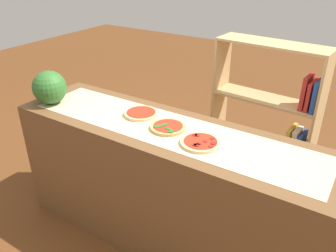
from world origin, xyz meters
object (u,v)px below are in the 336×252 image
pizza_plain_0 (141,113)px  pizza_pepperoni_2 (201,142)px  watermelon (50,88)px  pizza_spinach_1 (168,127)px  bookshelf (273,129)px

pizza_plain_0 → pizza_pepperoni_2: (0.54, -0.13, -0.00)m
pizza_plain_0 → pizza_pepperoni_2: size_ratio=0.97×
pizza_pepperoni_2 → watermelon: bearing=-177.1°
pizza_pepperoni_2 → pizza_spinach_1: bearing=168.2°
bookshelf → watermelon: bearing=-143.7°
watermelon → bookshelf: (1.41, 1.03, -0.41)m
pizza_plain_0 → bookshelf: size_ratio=0.17×
watermelon → pizza_plain_0: bearing=15.6°
pizza_pepperoni_2 → watermelon: watermelon is taller
pizza_plain_0 → pizza_pepperoni_2: 0.55m
pizza_pepperoni_2 → watermelon: size_ratio=0.97×
pizza_spinach_1 → watermelon: bearing=-173.0°
pizza_plain_0 → pizza_spinach_1: size_ratio=1.02×
pizza_spinach_1 → bookshelf: bookshelf is taller
watermelon → pizza_pepperoni_2: bearing=2.9°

